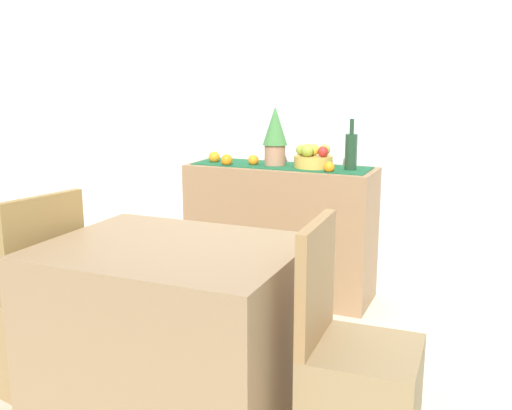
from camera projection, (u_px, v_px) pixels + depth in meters
The scene contains 19 objects.
ground_plane at pixel (241, 359), 2.99m from camera, with size 6.40×6.40×0.02m, color beige.
room_wall_rear at pixel (316, 83), 3.76m from camera, with size 6.40×0.06×2.70m, color silver.
sideboard_console at pixel (280, 231), 3.78m from camera, with size 1.18×0.42×0.84m, color #916B48.
table_runner at pixel (281, 166), 3.69m from camera, with size 1.11×0.32×0.01m, color #195532.
fruit_bowl at pixel (313, 161), 3.60m from camera, with size 0.24×0.24×0.07m, color gold.
apple_front at pixel (313, 150), 3.59m from camera, with size 0.07×0.07×0.07m, color gold.
apple_right at pixel (307, 150), 3.53m from camera, with size 0.08×0.08×0.08m, color #93AD35.
apple_center at pixel (323, 152), 3.52m from camera, with size 0.06×0.06×0.06m, color #B42621.
apple_left at pixel (302, 150), 3.60m from camera, with size 0.07×0.07×0.07m, color #90A132.
apple_upper at pixel (325, 150), 3.59m from camera, with size 0.07×0.07×0.07m, color #8EAA3A.
wine_bottle at pixel (351, 151), 3.49m from camera, with size 0.07×0.07×0.31m.
potted_plant at pixel (275, 134), 3.66m from camera, with size 0.15×0.15×0.37m.
orange_loose_mid at pixel (253, 160), 3.71m from camera, with size 0.07×0.07×0.07m, color orange.
orange_loose_near_bowl at pixel (214, 157), 3.82m from camera, with size 0.07×0.07×0.07m, color orange.
orange_loose_end at pixel (329, 167), 3.44m from camera, with size 0.06×0.06×0.06m, color orange.
orange_loose_far at pixel (227, 160), 3.69m from camera, with size 0.07×0.07×0.07m, color orange.
dining_table at pixel (173, 332), 2.41m from camera, with size 1.01×0.79×0.74m, color #91704D.
chair_near_window at pixel (30, 326), 2.72m from camera, with size 0.48×0.48×0.90m.
chair_by_corner at pixel (357, 393), 2.14m from camera, with size 0.41×0.41×0.90m.
Camera 1 is at (1.14, -2.51, 1.40)m, focal length 41.28 mm.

